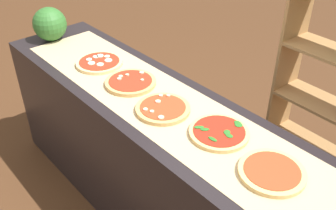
{
  "coord_description": "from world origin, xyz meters",
  "views": [
    {
      "loc": [
        1.22,
        -1.08,
        2.01
      ],
      "look_at": [
        0.0,
        0.0,
        0.91
      ],
      "focal_mm": 40.8,
      "sensor_mm": 36.0,
      "label": 1
    }
  ],
  "objects_px": {
    "pizza_mozzarella_0": "(99,63)",
    "watermelon": "(50,24)",
    "pizza_plain_4": "(272,172)",
    "pizza_mushroom_2": "(163,109)",
    "pizza_spinach_3": "(219,132)",
    "pizza_mushroom_1": "(131,82)"
  },
  "relations": [
    {
      "from": "pizza_mozzarella_0",
      "to": "watermelon",
      "type": "xyz_separation_m",
      "value": [
        -0.54,
        -0.04,
        0.1
      ]
    },
    {
      "from": "watermelon",
      "to": "pizza_plain_4",
      "type": "bearing_deg",
      "value": 1.44
    },
    {
      "from": "pizza_mushroom_2",
      "to": "pizza_plain_4",
      "type": "height_order",
      "value": "pizza_mushroom_2"
    },
    {
      "from": "pizza_spinach_3",
      "to": "pizza_plain_4",
      "type": "distance_m",
      "value": 0.32
    },
    {
      "from": "pizza_mushroom_2",
      "to": "pizza_spinach_3",
      "type": "relative_size",
      "value": 0.99
    },
    {
      "from": "pizza_mozzarella_0",
      "to": "pizza_mushroom_2",
      "type": "bearing_deg",
      "value": -2.89
    },
    {
      "from": "pizza_mozzarella_0",
      "to": "watermelon",
      "type": "height_order",
      "value": "watermelon"
    },
    {
      "from": "pizza_mushroom_1",
      "to": "pizza_mozzarella_0",
      "type": "bearing_deg",
      "value": -179.31
    },
    {
      "from": "pizza_mozzarella_0",
      "to": "pizza_mushroom_2",
      "type": "relative_size",
      "value": 1.03
    },
    {
      "from": "pizza_spinach_3",
      "to": "watermelon",
      "type": "bearing_deg",
      "value": -177.1
    },
    {
      "from": "pizza_mozzarella_0",
      "to": "pizza_plain_4",
      "type": "distance_m",
      "value": 1.29
    },
    {
      "from": "pizza_spinach_3",
      "to": "pizza_plain_4",
      "type": "bearing_deg",
      "value": -5.41
    },
    {
      "from": "pizza_mushroom_2",
      "to": "pizza_plain_4",
      "type": "xyz_separation_m",
      "value": [
        0.65,
        0.04,
        -0.0
      ]
    },
    {
      "from": "pizza_mushroom_1",
      "to": "watermelon",
      "type": "bearing_deg",
      "value": -177.15
    },
    {
      "from": "pizza_mozzarella_0",
      "to": "pizza_spinach_3",
      "type": "xyz_separation_m",
      "value": [
        0.97,
        0.04,
        -0.0
      ]
    },
    {
      "from": "pizza_mushroom_2",
      "to": "watermelon",
      "type": "height_order",
      "value": "watermelon"
    },
    {
      "from": "pizza_plain_4",
      "to": "watermelon",
      "type": "relative_size",
      "value": 1.21
    },
    {
      "from": "pizza_plain_4",
      "to": "pizza_mushroom_1",
      "type": "bearing_deg",
      "value": -179.82
    },
    {
      "from": "pizza_spinach_3",
      "to": "pizza_plain_4",
      "type": "height_order",
      "value": "pizza_spinach_3"
    },
    {
      "from": "pizza_mushroom_1",
      "to": "pizza_spinach_3",
      "type": "bearing_deg",
      "value": 2.97
    },
    {
      "from": "pizza_mozzarella_0",
      "to": "pizza_mushroom_2",
      "type": "xyz_separation_m",
      "value": [
        0.65,
        -0.03,
        0.0
      ]
    },
    {
      "from": "pizza_mozzarella_0",
      "to": "pizza_mushroom_1",
      "type": "height_order",
      "value": "pizza_mushroom_1"
    }
  ]
}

